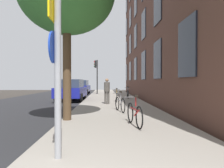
# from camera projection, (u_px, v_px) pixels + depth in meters

# --- Properties ---
(ground_plane) EXTENTS (41.80, 41.80, 0.00)m
(ground_plane) POSITION_uv_depth(u_px,v_px,m) (67.00, 101.00, 16.09)
(ground_plane) COLOR #332D28
(road_asphalt) EXTENTS (7.00, 38.00, 0.01)m
(road_asphalt) POSITION_uv_depth(u_px,v_px,m) (39.00, 101.00, 16.02)
(road_asphalt) COLOR #232326
(road_asphalt) RESTS_ON ground
(sidewalk) EXTENTS (4.20, 38.00, 0.12)m
(sidewalk) POSITION_uv_depth(u_px,v_px,m) (112.00, 100.00, 16.20)
(sidewalk) COLOR gray
(sidewalk) RESTS_ON ground
(building_facade) EXTENTS (0.56, 27.00, 13.13)m
(building_facade) POSITION_uv_depth(u_px,v_px,m) (147.00, 13.00, 15.71)
(building_facade) COLOR #513328
(building_facade) RESTS_ON ground
(sign_post) EXTENTS (0.16, 0.60, 3.53)m
(sign_post) POSITION_uv_depth(u_px,v_px,m) (56.00, 48.00, 3.68)
(sign_post) COLOR gray
(sign_post) RESTS_ON sidewalk
(traffic_light) EXTENTS (0.43, 0.24, 3.72)m
(traffic_light) POSITION_uv_depth(u_px,v_px,m) (96.00, 71.00, 23.19)
(traffic_light) COLOR black
(traffic_light) RESTS_ON sidewalk
(bicycle_0) EXTENTS (0.42, 1.63, 0.95)m
(bicycle_0) POSITION_uv_depth(u_px,v_px,m) (134.00, 114.00, 6.43)
(bicycle_0) COLOR black
(bicycle_0) RESTS_ON sidewalk
(bicycle_1) EXTENTS (0.48, 1.59, 0.92)m
(bicycle_1) POSITION_uv_depth(u_px,v_px,m) (120.00, 103.00, 9.51)
(bicycle_1) COLOR black
(bicycle_1) RESTS_ON sidewalk
(bicycle_2) EXTENTS (0.42, 1.65, 0.90)m
(bicycle_2) POSITION_uv_depth(u_px,v_px,m) (117.00, 96.00, 14.21)
(bicycle_2) COLOR black
(bicycle_2) RESTS_ON sidewalk
(bicycle_3) EXTENTS (0.42, 1.66, 0.96)m
(bicycle_3) POSITION_uv_depth(u_px,v_px,m) (128.00, 94.00, 16.76)
(bicycle_3) COLOR black
(bicycle_3) RESTS_ON sidewalk
(pedestrian_0) EXTENTS (0.45, 0.45, 1.54)m
(pedestrian_0) POSITION_uv_depth(u_px,v_px,m) (107.00, 89.00, 12.68)
(pedestrian_0) COLOR #4C4742
(pedestrian_0) RESTS_ON sidewalk
(car_0) EXTENTS (2.02, 4.13, 1.62)m
(car_0) POSITION_uv_depth(u_px,v_px,m) (71.00, 90.00, 15.90)
(car_0) COLOR navy
(car_0) RESTS_ON road_asphalt
(car_1) EXTENTS (1.81, 4.28, 1.62)m
(car_1) POSITION_uv_depth(u_px,v_px,m) (81.00, 87.00, 24.10)
(car_1) COLOR navy
(car_1) RESTS_ON road_asphalt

